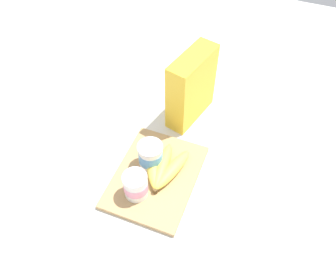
{
  "coord_description": "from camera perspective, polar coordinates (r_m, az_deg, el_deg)",
  "views": [
    {
      "loc": [
        -0.51,
        -0.24,
        0.88
      ],
      "look_at": [
        0.1,
        0.0,
        0.07
      ],
      "focal_mm": 36.83,
      "sensor_mm": 36.0,
      "label": 1
    }
  ],
  "objects": [
    {
      "name": "cereal_box",
      "position": [
        1.12,
        3.88,
        8.67
      ],
      "size": [
        0.21,
        0.12,
        0.25
      ],
      "primitive_type": "cube",
      "rotation": [
        0.0,
        0.0,
        -0.24
      ],
      "color": "yellow",
      "rests_on": "ground_plane"
    },
    {
      "name": "yogurt_cup_front",
      "position": [
        0.97,
        -5.38,
        -7.46
      ],
      "size": [
        0.07,
        0.07,
        0.08
      ],
      "color": "white",
      "rests_on": "cutting_board"
    },
    {
      "name": "cutting_board",
      "position": [
        1.04,
        -2.03,
        -6.06
      ],
      "size": [
        0.31,
        0.23,
        0.02
      ],
      "primitive_type": "cube",
      "color": "tan",
      "rests_on": "ground_plane"
    },
    {
      "name": "ground_plane",
      "position": [
        1.04,
        -2.02,
        -6.29
      ],
      "size": [
        2.4,
        2.4,
        0.0
      ],
      "primitive_type": "plane",
      "color": "silver"
    },
    {
      "name": "yogurt_cup_back",
      "position": [
        1.02,
        -2.91,
        -2.55
      ],
      "size": [
        0.07,
        0.07,
        0.09
      ],
      "color": "white",
      "rests_on": "cutting_board"
    },
    {
      "name": "banana_bunch",
      "position": [
        1.03,
        -0.88,
        -4.47
      ],
      "size": [
        0.18,
        0.16,
        0.04
      ],
      "color": "#EEDC4D",
      "rests_on": "cutting_board"
    }
  ]
}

